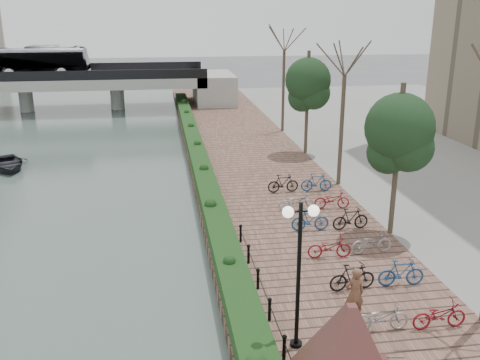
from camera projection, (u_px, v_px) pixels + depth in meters
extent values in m
cube|color=brown|center=(263.00, 183.00, 30.83)|extent=(8.00, 75.00, 0.50)
cube|color=#163613|center=(201.00, 165.00, 32.54)|extent=(1.10, 56.00, 0.60)
cylinder|color=black|center=(284.00, 349.00, 14.73)|extent=(0.10, 0.10, 0.70)
cylinder|color=black|center=(270.00, 310.00, 16.61)|extent=(0.10, 0.10, 0.70)
cylinder|color=black|center=(258.00, 280.00, 18.50)|extent=(0.10, 0.10, 0.70)
cylinder|color=black|center=(249.00, 255.00, 20.38)|extent=(0.10, 0.10, 0.70)
cylinder|color=black|center=(241.00, 234.00, 22.27)|extent=(0.10, 0.10, 0.70)
pyramid|color=#4B2220|center=(348.00, 357.00, 12.41)|extent=(5.58, 5.58, 2.72)
cylinder|color=black|center=(298.00, 277.00, 14.80)|extent=(0.12, 0.12, 4.40)
cylinder|color=black|center=(301.00, 211.00, 14.21)|extent=(0.70, 0.06, 0.06)
sphere|color=white|center=(288.00, 212.00, 14.16)|extent=(0.32, 0.32, 0.32)
sphere|color=white|center=(314.00, 211.00, 14.26)|extent=(0.32, 0.32, 0.32)
imported|color=brown|center=(354.00, 294.00, 16.51)|extent=(0.68, 0.48, 1.77)
imported|color=#9C9BA0|center=(381.00, 317.00, 16.05)|extent=(0.60, 1.72, 0.90)
imported|color=black|center=(351.00, 275.00, 18.49)|extent=(0.47, 1.66, 1.00)
imported|color=maroon|center=(328.00, 246.00, 20.95)|extent=(0.60, 1.71, 0.90)
imported|color=navy|center=(310.00, 220.00, 23.39)|extent=(0.47, 1.66, 1.00)
imported|color=#9C9BA0|center=(295.00, 201.00, 25.86)|extent=(0.60, 1.71, 0.90)
imported|color=black|center=(283.00, 184.00, 28.29)|extent=(0.47, 1.66, 1.00)
imported|color=maroon|center=(437.00, 312.00, 16.31)|extent=(0.60, 1.72, 0.90)
imported|color=navy|center=(400.00, 272.00, 18.75)|extent=(0.47, 1.66, 1.00)
imported|color=#9C9BA0|center=(372.00, 243.00, 21.21)|extent=(0.60, 1.71, 0.90)
imported|color=black|center=(350.00, 218.00, 23.65)|extent=(0.47, 1.66, 1.00)
imported|color=maroon|center=(331.00, 199.00, 26.11)|extent=(0.60, 1.71, 0.90)
imported|color=navy|center=(316.00, 182.00, 28.55)|extent=(0.47, 1.66, 1.00)
cube|color=#9C9D98|center=(24.00, 82.00, 53.22)|extent=(36.00, 8.00, 1.00)
cube|color=black|center=(13.00, 77.00, 49.26)|extent=(36.00, 0.15, 0.90)
cube|color=black|center=(31.00, 68.00, 56.61)|extent=(36.00, 0.15, 0.90)
cylinder|color=#9C9D98|center=(26.00, 99.00, 53.75)|extent=(1.40, 1.40, 2.50)
cylinder|color=#9C9D98|center=(117.00, 97.00, 55.03)|extent=(1.40, 1.40, 2.50)
imported|color=silver|center=(33.00, 61.00, 52.77)|extent=(2.52, 10.77, 3.00)
imported|color=#222328|center=(7.00, 163.00, 34.16)|extent=(4.00, 4.67, 0.82)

